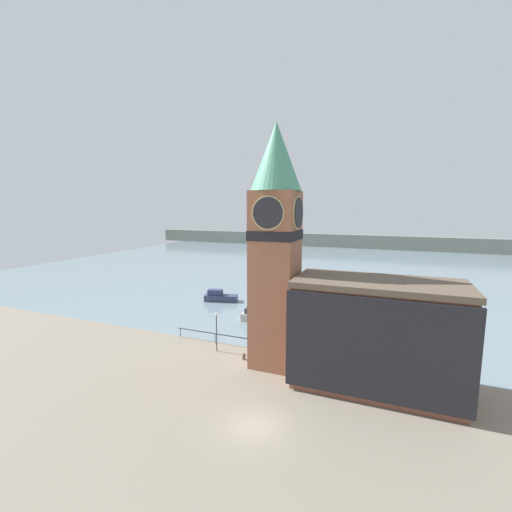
{
  "coord_description": "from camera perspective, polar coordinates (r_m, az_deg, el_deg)",
  "views": [
    {
      "loc": [
        8.53,
        -20.63,
        15.32
      ],
      "look_at": [
        -2.71,
        7.23,
        11.01
      ],
      "focal_mm": 24.0,
      "sensor_mm": 36.0,
      "label": 1
    }
  ],
  "objects": [
    {
      "name": "lamp_post",
      "position": [
        37.23,
        -6.61,
        -11.31
      ],
      "size": [
        0.32,
        0.32,
        4.26
      ],
      "color": "black",
      "rests_on": "ground_plane"
    },
    {
      "name": "mooring_bollard_near",
      "position": [
        36.09,
        -2.03,
        -16.33
      ],
      "size": [
        0.35,
        0.35,
        0.68
      ],
      "color": "brown",
      "rests_on": "ground_plane"
    },
    {
      "name": "boat_near",
      "position": [
        46.88,
        0.3,
        -10.05
      ],
      "size": [
        4.84,
        2.05,
        1.74
      ],
      "rotation": [
        0.0,
        0.0,
        0.09
      ],
      "color": "#B7B2A8",
      "rests_on": "water"
    },
    {
      "name": "water",
      "position": [
        94.64,
        16.5,
        -1.5
      ],
      "size": [
        160.0,
        120.0,
        0.0
      ],
      "color": "gray",
      "rests_on": "ground_plane"
    },
    {
      "name": "pier_railing",
      "position": [
        40.15,
        -6.85,
        -12.87
      ],
      "size": [
        9.92,
        0.08,
        1.09
      ],
      "color": "#232328",
      "rests_on": "ground_plane"
    },
    {
      "name": "boat_far",
      "position": [
        56.86,
        -6.04,
        -6.78
      ],
      "size": [
        5.6,
        3.07,
        1.88
      ],
      "rotation": [
        0.0,
        0.0,
        0.25
      ],
      "color": "#333856",
      "rests_on": "water"
    },
    {
      "name": "ground_plane",
      "position": [
        27.07,
        -0.46,
        -26.3
      ],
      "size": [
        160.0,
        160.0,
        0.0
      ],
      "primitive_type": "plane",
      "color": "gray"
    },
    {
      "name": "clock_tower",
      "position": [
        32.09,
        3.28,
        2.54
      ],
      "size": [
        4.7,
        4.7,
        22.94
      ],
      "color": "#935B42",
      "rests_on": "ground_plane"
    },
    {
      "name": "pier_building",
      "position": [
        31.27,
        19.42,
        -12.23
      ],
      "size": [
        13.85,
        6.87,
        9.3
      ],
      "color": "brown",
      "rests_on": "ground_plane"
    },
    {
      "name": "far_shoreline",
      "position": [
        133.89,
        18.22,
        2.26
      ],
      "size": [
        180.0,
        3.0,
        5.0
      ],
      "color": "gray",
      "rests_on": "water"
    }
  ]
}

